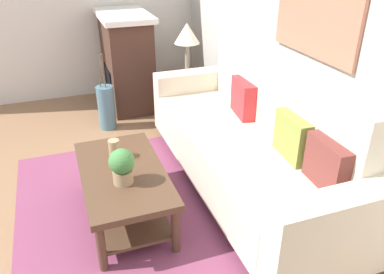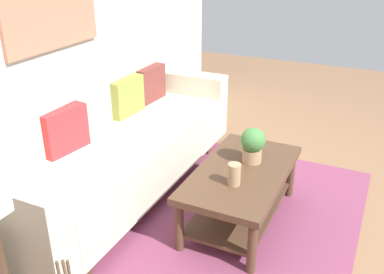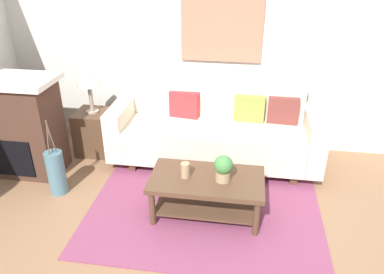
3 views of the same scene
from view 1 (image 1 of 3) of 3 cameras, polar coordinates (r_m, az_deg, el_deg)
ground_plane at (r=3.17m, az=-18.83°, el=-12.74°), size 9.52×9.52×0.00m
wall_back at (r=3.20m, az=18.53°, el=15.07°), size 5.52×0.10×2.70m
area_rug at (r=3.18m, az=-9.74°, el=-11.13°), size 2.34×1.65×0.01m
couch at (r=3.23m, az=8.50°, el=-1.15°), size 2.48×0.84×1.08m
throw_pillow_crimson at (r=3.50m, az=7.59°, el=5.72°), size 0.37×0.17×0.32m
throw_pillow_olive at (r=2.88m, az=14.66°, el=0.02°), size 0.37×0.14×0.32m
throw_pillow_maroon at (r=2.61m, az=19.38°, el=-3.79°), size 0.37×0.14×0.32m
coffee_table at (r=2.97m, az=-10.04°, el=-6.76°), size 1.10×0.60×0.43m
tabletop_vase at (r=3.05m, az=-11.38°, el=-1.74°), size 0.09×0.09×0.15m
potted_plant_tabletop at (r=2.70m, az=-10.28°, el=-4.11°), size 0.18×0.18×0.26m
side_table at (r=4.57m, az=-0.70°, el=5.98°), size 0.44×0.44×0.56m
table_lamp at (r=4.36m, az=-0.75°, el=14.73°), size 0.28×0.28×0.57m
fireplace at (r=4.95m, az=-9.60°, el=11.07°), size 1.02×0.58×1.16m
floor_vase at (r=4.45m, az=-12.49°, el=4.25°), size 0.19×0.19×0.50m
floor_vase_branch_a at (r=4.29m, az=-13.04°, el=9.41°), size 0.04×0.04×0.36m
floor_vase_branch_b at (r=4.32m, az=-12.87°, el=9.55°), size 0.03×0.01×0.36m
floor_vase_branch_c at (r=4.31m, az=-13.33°, el=9.49°), size 0.03×0.05×0.36m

